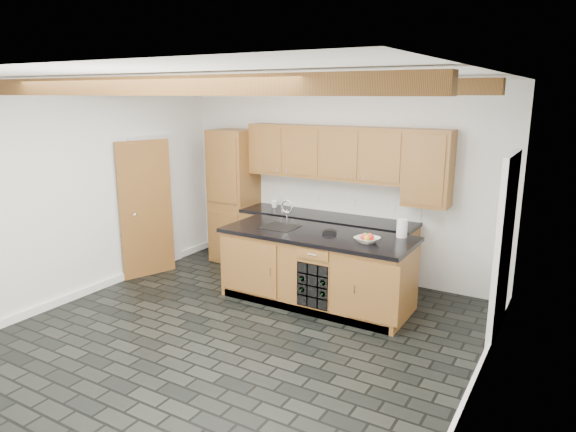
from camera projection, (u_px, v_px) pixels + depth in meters
name	position (u px, v px, depth m)	size (l,w,h in m)	color
ground	(239.00, 335.00, 5.75)	(5.00, 5.00, 0.00)	black
room_shell	(257.00, 193.00, 5.88)	(5.01, 5.00, 5.00)	white
back_cabinetry	(306.00, 209.00, 7.58)	(3.65, 0.62, 2.20)	brown
island	(317.00, 268.00, 6.56)	(2.48, 0.96, 0.93)	brown
faucet	(281.00, 224.00, 6.77)	(0.45, 0.40, 0.34)	black
kitchen_scale	(330.00, 232.00, 6.42)	(0.19, 0.14, 0.05)	black
fruit_bowl	(367.00, 240.00, 6.03)	(0.28, 0.28, 0.07)	beige
fruit_cluster	(367.00, 237.00, 6.02)	(0.16, 0.17, 0.07)	red
paper_towel	(402.00, 228.00, 6.25)	(0.13, 0.13, 0.22)	white
mug	(274.00, 204.00, 7.90)	(0.11, 0.11, 0.11)	white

